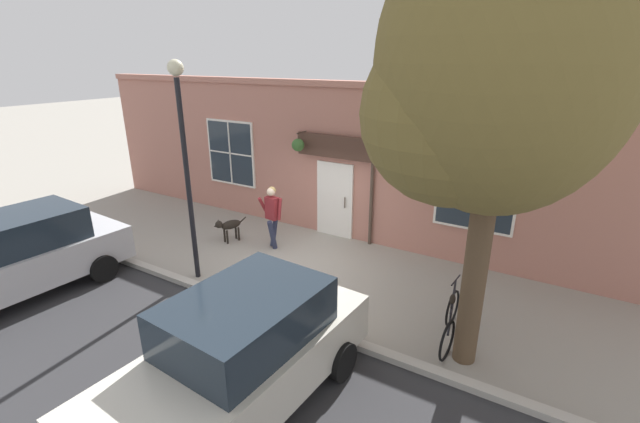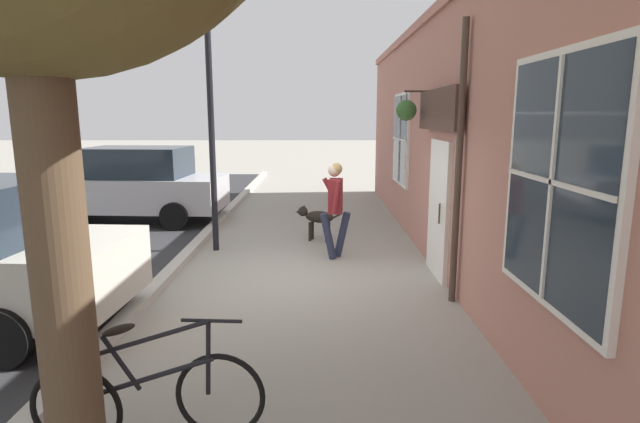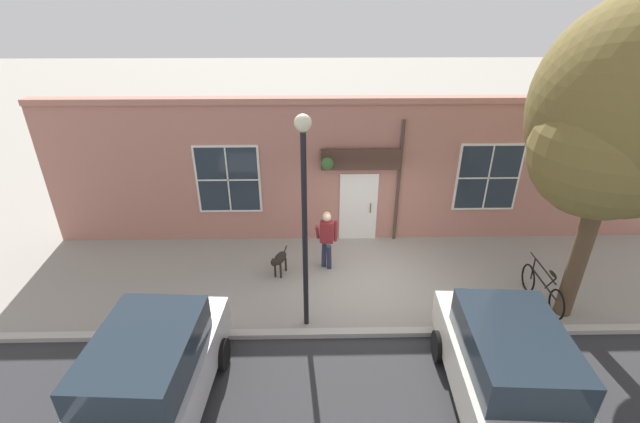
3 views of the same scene
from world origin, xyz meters
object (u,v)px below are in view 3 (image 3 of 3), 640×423
(leaning_bicycle, at_px, (542,289))
(street_lamp, at_px, (304,198))
(dog_on_leash, at_px, (279,260))
(parked_car_mid_block, at_px, (512,378))
(pedestrian_walking, at_px, (327,235))
(street_tree_by_curb, at_px, (620,121))
(parked_car_nearest_curb, at_px, (146,385))

(leaning_bicycle, distance_m, street_lamp, 6.25)
(street_lamp, bearing_deg, leaning_bicycle, 96.52)
(leaning_bicycle, bearing_deg, dog_on_leash, -101.04)
(parked_car_mid_block, bearing_deg, leaning_bicycle, 145.24)
(dog_on_leash, distance_m, street_lamp, 3.30)
(pedestrian_walking, relative_size, dog_on_leash, 1.76)
(street_tree_by_curb, bearing_deg, parked_car_mid_block, -42.40)
(leaning_bicycle, bearing_deg, street_lamp, -83.48)
(leaning_bicycle, relative_size, parked_car_mid_block, 0.39)
(street_tree_by_curb, distance_m, street_lamp, 6.00)
(street_tree_by_curb, relative_size, leaning_bicycle, 3.90)
(street_tree_by_curb, distance_m, parked_car_mid_block, 5.06)
(dog_on_leash, bearing_deg, leaning_bicycle, 78.96)
(pedestrian_walking, xyz_separation_m, leaning_bicycle, (1.56, 5.06, -0.63))
(dog_on_leash, relative_size, street_lamp, 0.20)
(pedestrian_walking, distance_m, leaning_bicycle, 5.34)
(street_tree_by_curb, relative_size, parked_car_mid_block, 1.53)
(pedestrian_walking, relative_size, parked_car_mid_block, 0.38)
(street_tree_by_curb, height_order, parked_car_mid_block, street_tree_by_curb)
(parked_car_nearest_curb, distance_m, street_lamp, 4.20)
(leaning_bicycle, xyz_separation_m, parked_car_nearest_curb, (3.09, -8.18, 0.50))
(pedestrian_walking, bearing_deg, street_lamp, -13.38)
(pedestrian_walking, bearing_deg, leaning_bicycle, 72.88)
(street_tree_by_curb, xyz_separation_m, street_lamp, (0.17, -5.83, -1.42))
(parked_car_nearest_curb, bearing_deg, leaning_bicycle, 110.68)
(leaning_bicycle, height_order, parked_car_mid_block, parked_car_mid_block)
(street_tree_by_curb, height_order, street_lamp, street_tree_by_curb)
(dog_on_leash, height_order, parked_car_nearest_curb, parked_car_nearest_curb)
(pedestrian_walking, xyz_separation_m, parked_car_nearest_curb, (4.65, -3.11, -0.12))
(street_lamp, bearing_deg, pedestrian_walking, 166.62)
(dog_on_leash, relative_size, parked_car_nearest_curb, 0.22)
(parked_car_mid_block, height_order, street_lamp, street_lamp)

